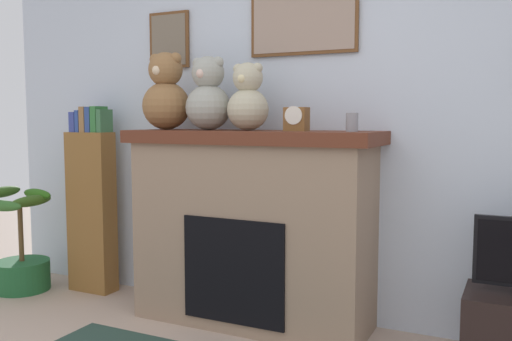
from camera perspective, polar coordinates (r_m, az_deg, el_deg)
back_wall at (r=3.55m, az=7.20°, el=5.55°), size 5.20×0.15×2.60m
fireplace at (r=3.46m, az=-0.39°, el=-5.88°), size 1.60×0.57×1.22m
bookshelf at (r=4.28m, az=-16.73°, el=-3.40°), size 0.35×0.16×1.38m
potted_plant at (r=4.54m, az=-23.21°, el=-8.22°), size 0.44×0.48×0.79m
candle_jar at (r=3.15m, az=9.96°, el=4.97°), size 0.07×0.07×0.11m
mantel_clock at (r=3.26m, az=4.23°, el=5.36°), size 0.13×0.10×0.15m
teddy_bear_tan at (r=3.71m, az=-9.36°, el=7.76°), size 0.32×0.32×0.51m
teddy_bear_brown at (r=3.53m, az=-5.00°, el=7.62°), size 0.29×0.29×0.47m
teddy_bear_cream at (r=3.39m, az=-0.86°, el=7.34°), size 0.26×0.26×0.42m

